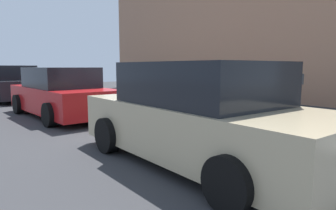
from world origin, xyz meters
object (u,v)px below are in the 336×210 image
at_px(suitcase_olive_4, 186,103).
at_px(parking_meter, 299,95).
at_px(parked_car_beige_0, 200,116).
at_px(fire_hydrant, 157,99).
at_px(bollard_post, 142,96).
at_px(parked_car_charcoal_2, 13,84).
at_px(suitcase_maroon_2, 207,109).
at_px(suitcase_navy_1, 222,110).
at_px(suitcase_black_5, 172,104).
at_px(parked_car_red_1, 61,94).
at_px(suitcase_teal_0, 238,114).
at_px(suitcase_red_3, 196,106).

height_order(suitcase_olive_4, parking_meter, parking_meter).
relative_size(parking_meter, parked_car_beige_0, 0.27).
relative_size(fire_hydrant, bollard_post, 0.80).
distance_m(parked_car_beige_0, parked_car_charcoal_2, 11.93).
height_order(parked_car_beige_0, parked_car_charcoal_2, parked_car_beige_0).
relative_size(suitcase_maroon_2, parked_car_charcoal_2, 0.22).
bearing_deg(parked_car_charcoal_2, suitcase_navy_1, -166.97).
bearing_deg(parking_meter, suitcase_navy_1, 7.94).
bearing_deg(parked_car_beige_0, bollard_post, -25.01).
distance_m(suitcase_black_5, parked_car_red_1, 3.50).
bearing_deg(parked_car_beige_0, suitcase_teal_0, -66.25).
bearing_deg(suitcase_red_3, suitcase_black_5, 3.92).
xyz_separation_m(suitcase_black_5, parked_car_beige_0, (-3.43, 2.36, 0.31)).
distance_m(suitcase_red_3, parking_meter, 2.83).
xyz_separation_m(suitcase_olive_4, fire_hydrant, (1.25, 0.08, 0.02)).
xyz_separation_m(suitcase_red_3, suitcase_black_5, (0.95, 0.06, -0.02)).
bearing_deg(suitcase_red_3, suitcase_maroon_2, 168.89).
relative_size(suitcase_maroon_2, bollard_post, 1.03).
height_order(suitcase_teal_0, suitcase_black_5, suitcase_black_5).
xyz_separation_m(suitcase_maroon_2, fire_hydrant, (2.20, -0.08, 0.07)).
bearing_deg(fire_hydrant, parked_car_red_1, 53.20).
bearing_deg(fire_hydrant, parking_meter, -176.82).
relative_size(fire_hydrant, parking_meter, 0.59).
relative_size(suitcase_navy_1, suitcase_red_3, 0.76).
height_order(suitcase_red_3, parked_car_beige_0, parked_car_beige_0).
bearing_deg(suitcase_navy_1, suitcase_maroon_2, 8.96).
bearing_deg(parked_car_beige_0, suitcase_black_5, -34.50).
bearing_deg(bollard_post, suitcase_maroon_2, -178.56).
height_order(suitcase_red_3, fire_hydrant, suitcase_red_3).
bearing_deg(fire_hydrant, suitcase_navy_1, 179.83).
bearing_deg(suitcase_black_5, parked_car_beige_0, 145.50).
xyz_separation_m(fire_hydrant, parking_meter, (-4.50, -0.25, 0.44)).
height_order(bollard_post, parked_car_charcoal_2, parked_car_charcoal_2).
xyz_separation_m(bollard_post, parked_car_red_1, (1.17, 2.26, 0.12)).
bearing_deg(bollard_post, suitcase_olive_4, -173.19).
distance_m(parked_car_beige_0, parked_car_red_1, 6.01).
bearing_deg(suitcase_navy_1, parked_car_charcoal_2, 13.03).
bearing_deg(parking_meter, parked_car_beige_0, 83.71).
distance_m(suitcase_maroon_2, fire_hydrant, 2.20).
height_order(suitcase_olive_4, fire_hydrant, suitcase_olive_4).
height_order(bollard_post, parking_meter, parking_meter).
bearing_deg(bollard_post, suitcase_navy_1, -177.52).
xyz_separation_m(fire_hydrant, parked_car_beige_0, (-4.21, 2.41, 0.23)).
xyz_separation_m(suitcase_navy_1, suitcase_olive_4, (1.40, -0.08, 0.04)).
relative_size(suitcase_teal_0, suitcase_red_3, 0.87).
relative_size(suitcase_maroon_2, parked_car_red_1, 0.20).
xyz_separation_m(suitcase_teal_0, suitcase_maroon_2, (0.93, 0.11, 0.05)).
xyz_separation_m(parking_meter, parked_car_beige_0, (0.29, 2.66, -0.20)).
height_order(suitcase_teal_0, suitcase_navy_1, suitcase_teal_0).
relative_size(suitcase_red_3, bollard_post, 1.00).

